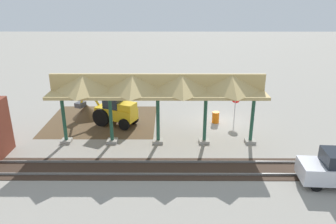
% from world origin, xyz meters
% --- Properties ---
extents(ground_plane, '(120.00, 120.00, 0.00)m').
position_xyz_m(ground_plane, '(0.00, 0.00, 0.00)').
color(ground_plane, gray).
extents(dirt_work_zone, '(8.65, 7.00, 0.01)m').
position_xyz_m(dirt_work_zone, '(9.64, -0.06, 0.00)').
color(dirt_work_zone, brown).
rests_on(dirt_work_zone, ground).
extents(platform_canopy, '(14.04, 3.20, 4.90)m').
position_xyz_m(platform_canopy, '(4.94, 3.88, 4.16)').
color(platform_canopy, '#9E998E').
rests_on(platform_canopy, ground).
extents(rail_tracks, '(60.00, 2.58, 0.15)m').
position_xyz_m(rail_tracks, '(0.00, 7.52, 0.03)').
color(rail_tracks, slate).
rests_on(rail_tracks, ground).
extents(stop_sign, '(0.66, 0.43, 2.31)m').
position_xyz_m(stop_sign, '(-1.08, -0.06, 1.66)').
color(stop_sign, gray).
rests_on(stop_sign, ground).
extents(backhoe, '(5.29, 3.17, 2.82)m').
position_xyz_m(backhoe, '(8.45, 0.63, 1.26)').
color(backhoe, yellow).
rests_on(backhoe, ground).
extents(dirt_mound, '(5.05, 5.05, 2.24)m').
position_xyz_m(dirt_mound, '(10.96, -0.81, 0.00)').
color(dirt_mound, brown).
rests_on(dirt_mound, ground).
extents(traffic_barrel, '(0.56, 0.56, 0.90)m').
position_xyz_m(traffic_barrel, '(0.47, 0.26, 0.45)').
color(traffic_barrel, orange).
rests_on(traffic_barrel, ground).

